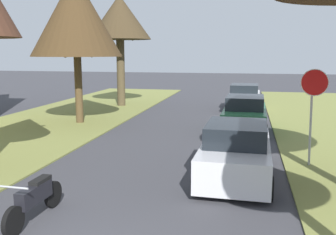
{
  "coord_description": "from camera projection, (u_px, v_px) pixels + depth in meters",
  "views": [
    {
      "loc": [
        2.42,
        -4.14,
        3.49
      ],
      "look_at": [
        0.02,
        7.12,
        1.48
      ],
      "focal_mm": 40.19,
      "sensor_mm": 36.0,
      "label": 1
    }
  ],
  "objects": [
    {
      "name": "parked_sedan_white",
      "position": [
        244.0,
        98.0,
        22.99
      ],
      "size": [
        2.03,
        4.44,
        1.57
      ],
      "color": "white",
      "rests_on": "ground"
    },
    {
      "name": "street_tree_left_mid_b",
      "position": [
        76.0,
        16.0,
        17.82
      ],
      "size": [
        4.36,
        4.36,
        7.09
      ],
      "color": "#4C3B23",
      "rests_on": "grass_verge_left"
    },
    {
      "name": "parked_sedan_green",
      "position": [
        245.0,
        114.0,
        16.91
      ],
      "size": [
        2.03,
        4.44,
        1.57
      ],
      "color": "#28663D",
      "rests_on": "ground"
    },
    {
      "name": "stop_sign_far",
      "position": [
        313.0,
        96.0,
        11.26
      ],
      "size": [
        0.81,
        0.46,
        2.95
      ],
      "color": "#9EA0A5",
      "rests_on": "grass_verge_right"
    },
    {
      "name": "parked_motorcycle",
      "position": [
        35.0,
        198.0,
        7.83
      ],
      "size": [
        0.6,
        2.05,
        0.97
      ],
      "color": "black",
      "rests_on": "ground"
    },
    {
      "name": "street_tree_left_far",
      "position": [
        120.0,
        19.0,
        23.68
      ],
      "size": [
        3.97,
        3.97,
        7.0
      ],
      "color": "#493D28",
      "rests_on": "grass_verge_left"
    },
    {
      "name": "parked_sedan_silver",
      "position": [
        236.0,
        152.0,
        10.56
      ],
      "size": [
        2.03,
        4.44,
        1.57
      ],
      "color": "#BCBCC1",
      "rests_on": "ground"
    }
  ]
}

